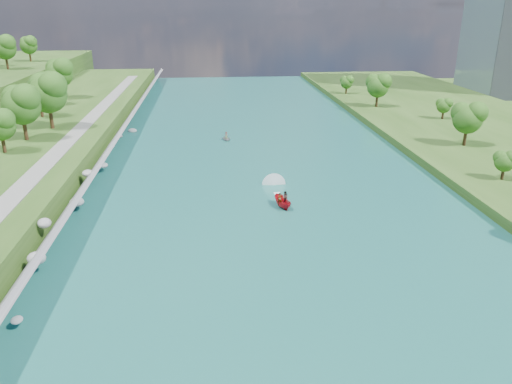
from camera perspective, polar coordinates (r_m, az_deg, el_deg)
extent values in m
plane|color=#2D5119|center=(57.73, 3.10, -5.95)|extent=(260.00, 260.00, 0.00)
cube|color=#185A5D|center=(75.96, 0.90, 0.82)|extent=(55.00, 240.00, 0.10)
cube|color=slate|center=(77.05, -18.58, 1.38)|extent=(3.54, 236.00, 4.05)
ellipsoid|color=gray|center=(47.75, -25.67, -13.05)|extent=(0.98, 1.13, 0.54)
ellipsoid|color=gray|center=(55.31, -23.79, -6.94)|extent=(1.86, 1.55, 1.36)
ellipsoid|color=gray|center=(60.83, -23.06, -3.29)|extent=(1.54, 1.65, 1.08)
ellipsoid|color=gray|center=(69.97, -19.81, -1.09)|extent=(1.89, 1.97, 1.18)
ellipsoid|color=gray|center=(77.97, -18.69, 2.07)|extent=(1.57, 1.98, 0.91)
ellipsoid|color=gray|center=(85.29, -17.06, 2.92)|extent=(1.46, 1.67, 0.84)
ellipsoid|color=gray|center=(94.98, -16.20, 5.10)|extent=(1.13, 0.95, 0.87)
ellipsoid|color=gray|center=(102.92, -15.30, 6.17)|extent=(1.10, 1.08, 0.61)
ellipsoid|color=gray|center=(111.44, -13.95, 6.80)|extent=(1.86, 1.59, 1.06)
cube|color=gray|center=(78.34, -23.46, 2.39)|extent=(3.00, 200.00, 0.10)
ellipsoid|color=#2C4D14|center=(89.12, -27.18, 6.66)|extent=(5.05, 5.05, 8.42)
ellipsoid|color=#2C4D14|center=(95.81, -25.22, 8.75)|extent=(6.87, 6.87, 11.45)
ellipsoid|color=#2C4D14|center=(102.96, -22.69, 10.14)|extent=(7.55, 7.55, 12.58)
ellipsoid|color=#2C4D14|center=(115.06, -23.54, 10.18)|extent=(5.65, 5.65, 9.41)
ellipsoid|color=#2C4D14|center=(128.81, -22.81, 11.20)|extent=(5.54, 5.54, 9.23)
ellipsoid|color=#2C4D14|center=(136.87, -21.54, 12.37)|extent=(7.04, 7.04, 11.74)
ellipsoid|color=#2C4D14|center=(81.68, 26.56, 3.03)|extent=(3.16, 3.16, 5.26)
ellipsoid|color=#2C4D14|center=(98.69, 23.03, 7.59)|extent=(5.70, 5.70, 9.49)
ellipsoid|color=#2C4D14|center=(121.07, 20.67, 9.12)|extent=(3.36, 3.36, 5.60)
ellipsoid|color=#2C4D14|center=(130.90, 13.76, 11.56)|extent=(5.87, 5.87, 9.78)
ellipsoid|color=#2C4D14|center=(149.08, 10.32, 12.15)|extent=(3.68, 3.68, 6.14)
ellipsoid|color=#2C4D14|center=(157.08, -26.80, 14.39)|extent=(6.48, 6.48, 10.81)
ellipsoid|color=#2C4D14|center=(176.11, -24.55, 14.91)|extent=(5.48, 5.48, 9.13)
imported|color=#B60E19|center=(67.43, 3.02, -1.11)|extent=(2.43, 4.14, 1.50)
imported|color=#66605B|center=(66.82, 2.74, -0.86)|extent=(0.68, 0.48, 1.79)
imported|color=#66605B|center=(67.81, 3.39, -0.61)|extent=(1.02, 0.99, 1.66)
cube|color=white|center=(70.45, 2.66, -0.76)|extent=(0.90, 5.00, 0.06)
imported|color=gray|center=(101.47, -3.42, 6.12)|extent=(2.54, 3.25, 0.62)
imported|color=#66605B|center=(101.31, -3.43, 6.48)|extent=(0.76, 0.56, 1.42)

